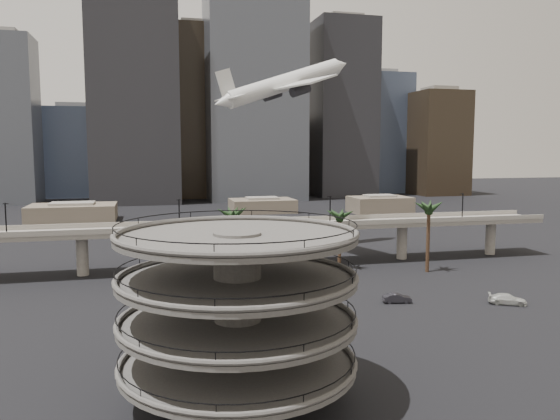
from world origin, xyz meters
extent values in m
plane|color=black|center=(0.00, 0.00, 0.00)|extent=(700.00, 700.00, 0.00)
cylinder|color=#4B4946|center=(-13.00, -4.00, 8.00)|extent=(4.40, 4.40, 16.50)
cylinder|color=#4B4946|center=(-13.00, -4.00, 3.77)|extent=(22.00, 22.00, 0.45)
torus|color=#4B4946|center=(-13.00, -4.00, 4.25)|extent=(22.20, 22.20, 0.50)
torus|color=black|center=(-13.00, -4.00, 5.05)|extent=(21.80, 21.80, 0.10)
cylinder|color=#4B4946|center=(-13.00, -4.00, 7.78)|extent=(22.00, 22.00, 0.45)
torus|color=#4B4946|center=(-13.00, -4.00, 8.25)|extent=(22.20, 22.20, 0.50)
torus|color=black|center=(-13.00, -4.00, 9.05)|extent=(21.80, 21.80, 0.10)
cylinder|color=#4B4946|center=(-13.00, -4.00, 11.78)|extent=(22.00, 22.00, 0.45)
torus|color=#4B4946|center=(-13.00, -4.00, 12.25)|extent=(22.20, 22.20, 0.50)
torus|color=black|center=(-13.00, -4.00, 13.05)|extent=(21.80, 21.80, 0.10)
cylinder|color=#4B4946|center=(-13.00, -4.00, 15.78)|extent=(22.00, 22.00, 0.45)
torus|color=#4B4946|center=(-13.00, -4.00, 16.25)|extent=(22.20, 22.20, 0.50)
torus|color=black|center=(-13.00, -4.00, 17.05)|extent=(21.80, 21.80, 0.10)
cube|color=gray|center=(0.00, 55.00, 8.00)|extent=(130.00, 9.00, 0.90)
cube|color=gray|center=(0.00, 50.50, 8.90)|extent=(130.00, 0.30, 1.00)
cube|color=gray|center=(0.00, 59.50, 8.90)|extent=(130.00, 0.30, 1.00)
cylinder|color=gray|center=(-33.00, 55.00, 3.80)|extent=(2.20, 2.20, 8.00)
cylinder|color=gray|center=(-11.00, 55.00, 3.80)|extent=(2.20, 2.20, 8.00)
cylinder|color=gray|center=(11.00, 55.00, 3.80)|extent=(2.20, 2.20, 8.00)
cylinder|color=gray|center=(33.00, 55.00, 3.80)|extent=(2.20, 2.20, 8.00)
cylinder|color=gray|center=(55.00, 55.00, 3.80)|extent=(2.20, 2.20, 8.00)
cylinder|color=black|center=(-45.00, 51.00, 11.50)|extent=(0.24, 0.24, 6.00)
cylinder|color=black|center=(-15.00, 51.00, 11.50)|extent=(0.24, 0.24, 6.00)
cylinder|color=black|center=(15.00, 51.00, 11.50)|extent=(0.24, 0.24, 6.00)
cylinder|color=black|center=(45.00, 51.00, 11.50)|extent=(0.24, 0.24, 6.00)
cylinder|color=#402B1B|center=(-6.00, 44.00, 6.08)|extent=(0.70, 0.70, 12.15)
ellipsoid|color=#1B3317|center=(-6.00, 44.00, 12.55)|extent=(4.40, 4.40, 2.00)
cylinder|color=#402B1B|center=(16.00, 48.00, 5.40)|extent=(0.70, 0.70, 10.80)
ellipsoid|color=#1B3317|center=(16.00, 48.00, 11.20)|extent=(4.40, 4.40, 2.00)
cylinder|color=#402B1B|center=(32.00, 42.00, 6.30)|extent=(0.70, 0.70, 12.60)
ellipsoid|color=#1B3317|center=(32.00, 42.00, 13.00)|extent=(4.40, 4.40, 2.00)
cube|color=brown|center=(-45.00, 140.00, 2.75)|extent=(28.00, 18.00, 5.50)
cube|color=gray|center=(-45.00, 140.00, 5.90)|extent=(14.00, 9.00, 0.80)
cube|color=brown|center=(22.00, 150.00, 2.50)|extent=(24.00, 16.00, 5.00)
cube|color=gray|center=(22.00, 150.00, 5.40)|extent=(12.00, 8.00, 0.80)
cube|color=brown|center=(65.00, 138.00, 3.00)|extent=(22.00, 15.00, 6.00)
cube|color=gray|center=(65.00, 138.00, 6.40)|extent=(11.00, 7.50, 0.80)
cube|color=#474B54|center=(-80.00, 210.00, 36.35)|extent=(26.00, 24.00, 72.69)
cube|color=gray|center=(-80.00, 210.00, 73.89)|extent=(14.30, 13.20, 2.40)
cube|color=#3B455B|center=(-55.00, 245.00, 22.37)|extent=(30.00, 30.00, 44.73)
cube|color=gray|center=(-55.00, 245.00, 45.93)|extent=(16.50, 16.50, 2.40)
cube|color=black|center=(-25.00, 200.00, 51.26)|extent=(38.00, 30.00, 102.51)
cube|color=black|center=(5.00, 225.00, 41.94)|extent=(28.00, 26.00, 83.87)
cube|color=gray|center=(5.00, 225.00, 85.07)|extent=(15.40, 14.30, 2.40)
cube|color=#474B54|center=(30.00, 205.00, 55.92)|extent=(45.00, 32.00, 111.83)
cube|color=#82745A|center=(55.00, 240.00, 19.57)|extent=(24.00, 24.00, 39.14)
cube|color=gray|center=(55.00, 240.00, 40.34)|extent=(13.20, 13.20, 2.40)
cube|color=black|center=(78.00, 215.00, 44.27)|extent=(30.00, 28.00, 88.53)
cube|color=gray|center=(78.00, 215.00, 89.73)|extent=(16.50, 15.40, 2.40)
cube|color=#3B455B|center=(105.00, 235.00, 32.62)|extent=(34.00, 30.00, 65.23)
cube|color=gray|center=(105.00, 235.00, 66.43)|extent=(18.70, 16.50, 2.40)
cube|color=black|center=(130.00, 210.00, 27.03)|extent=(26.00, 26.00, 54.05)
cube|color=gray|center=(130.00, 210.00, 55.25)|extent=(14.30, 14.30, 2.40)
cube|color=#82745A|center=(18.00, 260.00, 17.71)|extent=(22.00, 22.00, 35.41)
cube|color=gray|center=(18.00, 260.00, 36.61)|extent=(12.10, 12.10, 2.40)
cylinder|color=silver|center=(11.01, 72.08, 39.21)|extent=(30.20, 13.21, 13.23)
cone|color=silver|center=(26.41, 77.11, 44.45)|extent=(5.86, 5.27, 4.95)
cone|color=silver|center=(-4.39, 67.06, 33.97)|extent=(5.60, 4.81, 4.53)
cube|color=silver|center=(10.21, 71.82, 38.24)|extent=(16.79, 33.47, 2.56)
cube|color=silver|center=(-2.53, 67.66, 35.06)|extent=(5.87, 11.25, 1.07)
cube|color=silver|center=(-3.43, 67.37, 37.99)|extent=(5.07, 1.98, 6.83)
cylinder|color=#232328|center=(9.28, 77.87, 36.95)|extent=(5.50, 3.66, 3.51)
cylinder|color=#232328|center=(13.03, 66.39, 36.95)|extent=(5.50, 3.66, 3.51)
imported|color=red|center=(-6.40, 11.10, 0.77)|extent=(4.63, 2.07, 1.55)
imported|color=black|center=(16.60, 23.45, 0.74)|extent=(4.69, 2.36, 1.48)
imported|color=#B6B7B2|center=(32.76, 18.56, 0.81)|extent=(5.95, 4.67, 1.61)
camera|label=1|loc=(-20.95, -52.64, 23.73)|focal=35.00mm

